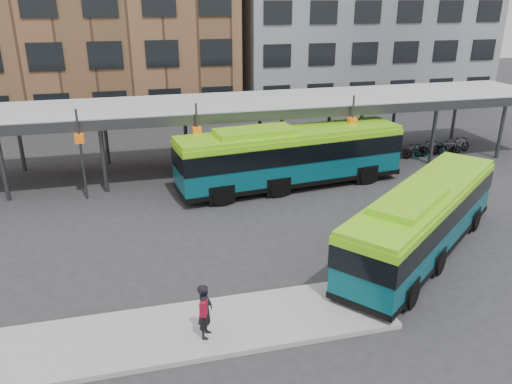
# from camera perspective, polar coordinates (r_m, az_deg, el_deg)

# --- Properties ---
(ground) EXTENTS (120.00, 120.00, 0.00)m
(ground) POSITION_cam_1_polar(r_m,az_deg,el_deg) (20.17, 6.19, -8.47)
(ground) COLOR #28282B
(ground) RESTS_ON ground
(boarding_island) EXTENTS (14.00, 3.00, 0.18)m
(boarding_island) POSITION_cam_1_polar(r_m,az_deg,el_deg) (16.61, -8.75, -15.52)
(boarding_island) COLOR gray
(boarding_island) RESTS_ON ground
(canopy) EXTENTS (40.00, 6.53, 4.80)m
(canopy) POSITION_cam_1_polar(r_m,az_deg,el_deg) (30.46, -2.08, 9.86)
(canopy) COLOR #999B9E
(canopy) RESTS_ON ground
(bus_front) EXTENTS (10.42, 8.92, 3.13)m
(bus_front) POSITION_cam_1_polar(r_m,az_deg,el_deg) (21.35, 18.56, -2.86)
(bus_front) COLOR #074753
(bus_front) RESTS_ON ground
(bus_rear) EXTENTS (12.99, 4.25, 3.52)m
(bus_rear) POSITION_cam_1_polar(r_m,az_deg,el_deg) (27.71, 3.89, 4.21)
(bus_rear) COLOR #074753
(bus_rear) RESTS_ON ground
(pedestrian) EXTENTS (0.64, 0.77, 1.81)m
(pedestrian) POSITION_cam_1_polar(r_m,az_deg,el_deg) (15.67, -5.82, -13.35)
(pedestrian) COLOR black
(pedestrian) RESTS_ON boarding_island
(bike_rack) EXTENTS (6.10, 1.43, 1.06)m
(bike_rack) POSITION_cam_1_polar(r_m,az_deg,el_deg) (35.64, 19.53, 4.66)
(bike_rack) COLOR slate
(bike_rack) RESTS_ON ground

